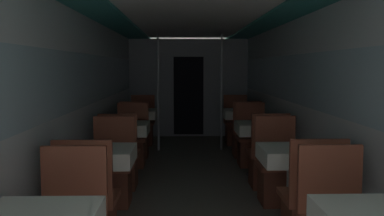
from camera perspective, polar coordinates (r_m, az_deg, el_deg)
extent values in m
cube|color=silver|center=(5.27, -13.96, 0.39)|extent=(0.05, 10.17, 2.09)
cube|color=silver|center=(5.25, -13.91, 3.69)|extent=(0.03, 9.36, 0.61)
cube|color=silver|center=(5.34, 14.32, 0.45)|extent=(0.05, 10.17, 2.09)
cube|color=silver|center=(5.32, 14.28, 3.71)|extent=(0.03, 9.36, 0.61)
cube|color=white|center=(5.16, 0.29, 12.63)|extent=(2.59, 10.17, 0.04)
cube|color=teal|center=(5.24, -11.68, 12.04)|extent=(0.47, 9.77, 0.03)
cube|color=teal|center=(5.30, 12.12, 11.95)|extent=(0.47, 9.77, 0.03)
cube|color=gray|center=(9.22, -0.47, 2.69)|extent=(2.54, 0.08, 2.09)
cube|color=black|center=(9.19, -0.46, 1.64)|extent=(0.64, 0.01, 1.67)
cube|color=#B2B2B7|center=(2.45, -19.93, -13.39)|extent=(0.57, 0.57, 0.02)
cube|color=brown|center=(3.18, -15.40, -9.33)|extent=(0.46, 0.04, 0.50)
cylinder|color=#B7B7BC|center=(4.23, -11.89, -10.22)|extent=(0.10, 0.10, 0.70)
cube|color=#B2B2B7|center=(4.15, -11.99, -5.45)|extent=(0.57, 0.57, 0.02)
cube|color=white|center=(4.16, -11.98, -6.28)|extent=(0.61, 0.61, 0.15)
cube|color=brown|center=(3.67, -13.56, -11.70)|extent=(0.46, 0.46, 0.05)
cube|color=brown|center=(3.40, -14.42, -8.31)|extent=(0.46, 0.04, 0.50)
cube|color=brown|center=(4.81, -10.60, -10.27)|extent=(0.39, 0.39, 0.40)
cube|color=brown|center=(4.76, -10.65, -7.66)|extent=(0.46, 0.46, 0.05)
cube|color=brown|center=(4.91, -10.32, -3.98)|extent=(0.46, 0.04, 0.50)
cylinder|color=#4C4C51|center=(6.04, -8.69, -8.86)|extent=(0.33, 0.33, 0.01)
cylinder|color=#B7B7BC|center=(5.96, -8.74, -5.54)|extent=(0.10, 0.10, 0.70)
cube|color=#B2B2B7|center=(5.90, -8.79, -2.14)|extent=(0.57, 0.57, 0.02)
cube|color=white|center=(5.91, -8.78, -2.72)|extent=(0.61, 0.61, 0.15)
cube|color=brown|center=(5.44, -9.49, -8.39)|extent=(0.39, 0.39, 0.40)
cube|color=brown|center=(5.39, -9.53, -6.07)|extent=(0.46, 0.46, 0.05)
cube|color=brown|center=(5.14, -9.90, -3.54)|extent=(0.46, 0.04, 0.50)
cube|color=brown|center=(6.55, -8.08, -6.00)|extent=(0.39, 0.39, 0.40)
cube|color=brown|center=(6.51, -8.11, -4.06)|extent=(0.46, 0.46, 0.05)
cube|color=brown|center=(6.68, -7.93, -1.43)|extent=(0.46, 0.04, 0.50)
cylinder|color=#4C4C51|center=(7.79, -7.01, -5.58)|extent=(0.33, 0.33, 0.01)
cylinder|color=#B7B7BC|center=(7.73, -7.04, -2.98)|extent=(0.10, 0.10, 0.70)
cube|color=#B2B2B7|center=(7.68, -7.07, -0.34)|extent=(0.57, 0.57, 0.02)
cube|color=white|center=(7.69, -7.07, -0.80)|extent=(0.61, 0.61, 0.15)
cube|color=brown|center=(7.19, -7.47, -4.95)|extent=(0.39, 0.39, 0.40)
cube|color=brown|center=(7.16, -7.50, -3.18)|extent=(0.46, 0.46, 0.05)
cube|color=brown|center=(6.91, -7.71, -1.19)|extent=(0.46, 0.04, 0.50)
cube|color=brown|center=(8.32, -6.64, -3.52)|extent=(0.39, 0.39, 0.40)
cube|color=brown|center=(8.28, -6.66, -1.98)|extent=(0.46, 0.46, 0.05)
cube|color=brown|center=(8.46, -6.55, 0.05)|extent=(0.46, 0.04, 0.50)
cylinder|color=silver|center=(7.63, -4.52, 2.08)|extent=(0.04, 0.04, 2.09)
cube|color=#B2B2B7|center=(2.56, 23.79, -12.70)|extent=(0.57, 0.57, 0.02)
cube|color=brown|center=(3.26, 17.87, -9.00)|extent=(0.46, 0.04, 0.50)
cylinder|color=#B7B7BC|center=(4.29, 13.18, -10.00)|extent=(0.10, 0.10, 0.70)
cube|color=#B2B2B7|center=(4.21, 13.29, -5.31)|extent=(0.57, 0.57, 0.02)
cube|color=white|center=(4.22, 13.27, -6.12)|extent=(0.61, 0.61, 0.15)
cube|color=brown|center=(3.75, 15.44, -11.39)|extent=(0.46, 0.46, 0.05)
cube|color=brown|center=(3.48, 16.56, -8.04)|extent=(0.46, 0.04, 0.50)
cube|color=brown|center=(4.87, 11.42, -10.09)|extent=(0.39, 0.39, 0.40)
cube|color=brown|center=(4.82, 11.47, -7.52)|extent=(0.46, 0.46, 0.05)
cube|color=brown|center=(4.96, 10.99, -3.89)|extent=(0.46, 0.04, 0.50)
cylinder|color=#4C4C51|center=(6.09, 8.79, -8.75)|extent=(0.33, 0.33, 0.01)
cylinder|color=#B7B7BC|center=(6.01, 8.84, -5.46)|extent=(0.10, 0.10, 0.70)
cube|color=#B2B2B7|center=(5.95, 8.89, -2.08)|extent=(0.57, 0.57, 0.02)
cube|color=white|center=(5.96, 8.88, -2.66)|extent=(0.61, 0.61, 0.15)
cube|color=brown|center=(5.49, 9.88, -8.27)|extent=(0.39, 0.39, 0.40)
cube|color=brown|center=(5.45, 9.92, -5.97)|extent=(0.46, 0.46, 0.05)
cube|color=brown|center=(5.20, 10.43, -3.46)|extent=(0.46, 0.04, 0.50)
cube|color=brown|center=(6.59, 7.93, -5.92)|extent=(0.39, 0.39, 0.40)
cube|color=brown|center=(6.55, 7.96, -3.99)|extent=(0.46, 0.46, 0.05)
cube|color=brown|center=(6.72, 7.70, -1.39)|extent=(0.46, 0.04, 0.50)
cylinder|color=#4C4C51|center=(7.82, 6.45, -5.52)|extent=(0.33, 0.33, 0.01)
cylinder|color=#B7B7BC|center=(7.76, 6.48, -2.94)|extent=(0.10, 0.10, 0.70)
cube|color=#B2B2B7|center=(7.72, 6.51, -0.31)|extent=(0.57, 0.57, 0.02)
cube|color=white|center=(7.73, 6.50, -0.76)|extent=(0.61, 0.61, 0.15)
cube|color=brown|center=(7.23, 7.09, -4.89)|extent=(0.39, 0.39, 0.40)
cube|color=brown|center=(7.20, 7.11, -3.13)|extent=(0.46, 0.46, 0.05)
cube|color=brown|center=(6.95, 7.39, -1.15)|extent=(0.46, 0.04, 0.50)
cube|color=brown|center=(8.35, 5.93, -3.47)|extent=(0.39, 0.39, 0.40)
cube|color=brown|center=(8.32, 5.94, -1.95)|extent=(0.46, 0.46, 0.05)
cube|color=brown|center=(8.49, 5.78, 0.07)|extent=(0.46, 0.04, 0.50)
cylinder|color=silver|center=(7.65, 3.97, 2.10)|extent=(0.04, 0.04, 2.09)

